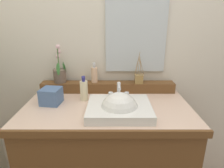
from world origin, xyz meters
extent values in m
cube|color=beige|center=(0.00, 0.44, 1.29)|extent=(2.83, 0.20, 2.57)
cube|color=brown|center=(0.00, 0.00, 0.42)|extent=(1.12, 0.63, 0.85)
cube|color=beige|center=(0.00, 0.00, 0.87)|extent=(1.15, 0.65, 0.04)
cube|color=brown|center=(0.00, -0.33, 0.87)|extent=(1.15, 0.02, 0.04)
cube|color=brown|center=(0.00, 0.26, 0.92)|extent=(1.08, 0.10, 0.08)
cube|color=white|center=(0.08, -0.11, 0.91)|extent=(0.40, 0.34, 0.05)
sphere|color=white|center=(0.08, -0.12, 0.90)|extent=(0.24, 0.24, 0.24)
cylinder|color=silver|center=(0.08, 0.01, 0.99)|extent=(0.02, 0.02, 0.10)
cylinder|color=silver|center=(0.08, -0.04, 1.04)|extent=(0.02, 0.11, 0.02)
sphere|color=silver|center=(0.08, 0.01, 1.04)|extent=(0.03, 0.03, 0.03)
cylinder|color=silver|center=(0.03, 0.01, 0.96)|extent=(0.03, 0.03, 0.04)
cylinder|color=silver|center=(0.14, 0.01, 0.96)|extent=(0.03, 0.03, 0.04)
cylinder|color=brown|center=(-0.39, 0.27, 1.02)|extent=(0.10, 0.10, 0.11)
cylinder|color=tan|center=(-0.39, 0.27, 1.06)|extent=(0.09, 0.09, 0.01)
cylinder|color=#476B38|center=(-0.39, 0.27, 1.16)|extent=(0.01, 0.01, 0.18)
ellipsoid|color=#387033|center=(-0.38, 0.22, 1.08)|extent=(0.03, 0.03, 0.09)
ellipsoid|color=#387033|center=(-0.35, 0.29, 1.08)|extent=(0.04, 0.04, 0.09)
ellipsoid|color=#387033|center=(-0.35, 0.28, 1.08)|extent=(0.03, 0.03, 0.07)
sphere|color=beige|center=(-0.39, 0.29, 1.17)|extent=(0.04, 0.04, 0.04)
sphere|color=beige|center=(-0.38, 0.29, 1.21)|extent=(0.03, 0.03, 0.03)
sphere|color=beige|center=(-0.38, 0.26, 1.25)|extent=(0.03, 0.03, 0.03)
cylinder|color=beige|center=(-0.11, 0.27, 1.02)|extent=(0.05, 0.05, 0.12)
cylinder|color=silver|center=(-0.11, 0.27, 1.09)|extent=(0.02, 0.02, 0.02)
cylinder|color=silver|center=(-0.11, 0.27, 1.11)|extent=(0.02, 0.02, 0.02)
cylinder|color=silver|center=(-0.11, 0.26, 1.12)|extent=(0.01, 0.03, 0.01)
cube|color=olive|center=(0.25, 0.25, 1.00)|extent=(0.06, 0.06, 0.07)
cylinder|color=#9E7A4C|center=(0.27, 0.25, 1.09)|extent=(0.04, 0.01, 0.14)
cylinder|color=#9E7A4C|center=(0.26, 0.26, 1.10)|extent=(0.03, 0.03, 0.16)
cylinder|color=#9E7A4C|center=(0.24, 0.26, 1.12)|extent=(0.03, 0.04, 0.19)
cylinder|color=#9E7A4C|center=(0.23, 0.25, 1.12)|extent=(0.04, 0.01, 0.19)
cylinder|color=#9E7A4C|center=(0.24, 0.24, 1.10)|extent=(0.02, 0.02, 0.14)
cylinder|color=#9E7A4C|center=(0.26, 0.23, 1.09)|extent=(0.02, 0.03, 0.14)
cylinder|color=beige|center=(-0.17, 0.09, 0.96)|extent=(0.06, 0.06, 0.14)
cylinder|color=navy|center=(-0.17, 0.09, 1.04)|extent=(0.02, 0.02, 0.02)
cylinder|color=navy|center=(-0.17, 0.09, 1.06)|extent=(0.03, 0.03, 0.02)
cylinder|color=navy|center=(-0.17, 0.07, 1.06)|extent=(0.01, 0.03, 0.01)
cube|color=#4C6A9A|center=(-0.39, 0.03, 0.94)|extent=(0.15, 0.15, 0.11)
cube|color=silver|center=(0.22, 0.32, 1.33)|extent=(0.47, 0.02, 0.58)
camera|label=1|loc=(0.03, -1.21, 1.45)|focal=30.56mm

